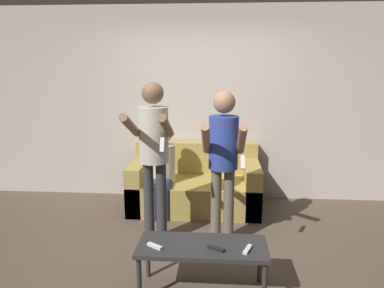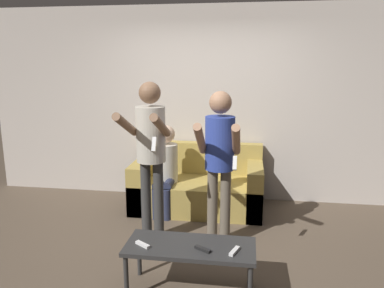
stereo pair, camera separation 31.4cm
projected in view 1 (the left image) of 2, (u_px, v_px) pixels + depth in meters
name	position (u px, v px, depth m)	size (l,w,h in m)	color
ground_plane	(192.00, 251.00, 3.92)	(14.00, 14.00, 0.00)	brown
wall_back	(201.00, 105.00, 5.27)	(6.40, 0.06, 2.70)	beige
couch	(195.00, 187.00, 5.06)	(1.70, 0.88, 0.84)	#AD9347
person_standing_left	(153.00, 145.00, 3.88)	(0.43, 0.74, 1.74)	#383838
person_standing_right	(223.00, 153.00, 3.84)	(0.42, 0.66, 1.66)	#6B6051
person_seated	(163.00, 166.00, 4.81)	(0.29, 0.52, 1.15)	#282D47
coffee_table	(202.00, 250.00, 3.15)	(1.09, 0.46, 0.44)	#2D2D2D
remote_near	(216.00, 248.00, 3.06)	(0.15, 0.11, 0.02)	black
remote_mid	(155.00, 246.00, 3.10)	(0.14, 0.11, 0.02)	white
remote_far	(248.00, 249.00, 3.04)	(0.09, 0.15, 0.02)	white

